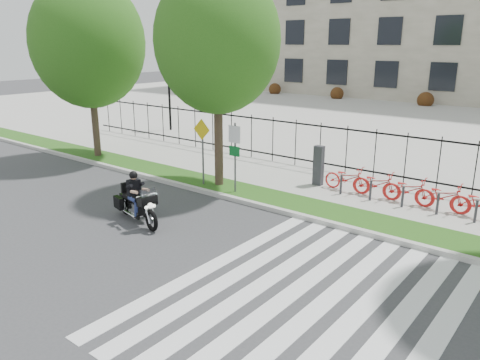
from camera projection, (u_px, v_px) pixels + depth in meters
The scene contains 14 objects.
ground at pixel (155, 242), 12.96m from camera, with size 120.00×120.00×0.00m, color #38383B.
curb at pixel (246, 202), 16.02m from camera, with size 60.00×0.20×0.15m, color #B1AFA6.
grass_verge at pixel (260, 196), 16.66m from camera, with size 60.00×1.50×0.15m, color #234B12.
sidewalk at pixel (297, 180), 18.54m from camera, with size 60.00×3.50×0.15m, color #AAA89F.
plaza at pixel (433, 123), 31.74m from camera, with size 80.00×34.00×0.10m, color #AAA89F.
crosswalk_stripes at pixel (306, 299), 10.08m from camera, with size 5.70×8.00×0.01m, color silver, non-canonical shape.
iron_fence at pixel (320, 146), 19.55m from camera, with size 30.00×0.06×2.00m, color black, non-canonical shape.
lamp_post_left at pixel (169, 79), 28.22m from camera, with size 1.06×0.70×4.25m.
street_tree_0 at pixel (88, 43), 20.88m from camera, with size 5.06×5.06×8.08m.
street_tree_1 at pixel (217, 41), 16.30m from camera, with size 4.46×4.46×7.80m.
bike_share_station at pixel (478, 203), 14.28m from camera, with size 11.06×0.85×1.50m.
sign_pole_regulatory at pixel (235, 149), 16.42m from camera, with size 0.50×0.09×2.50m.
sign_pole_warning at pixel (202, 143), 17.34m from camera, with size 0.78×0.09×2.49m.
motorcycle_rider at pixel (137, 202), 14.27m from camera, with size 2.44×1.07×1.92m.
Camera 1 is at (9.26, -7.90, 5.33)m, focal length 35.00 mm.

